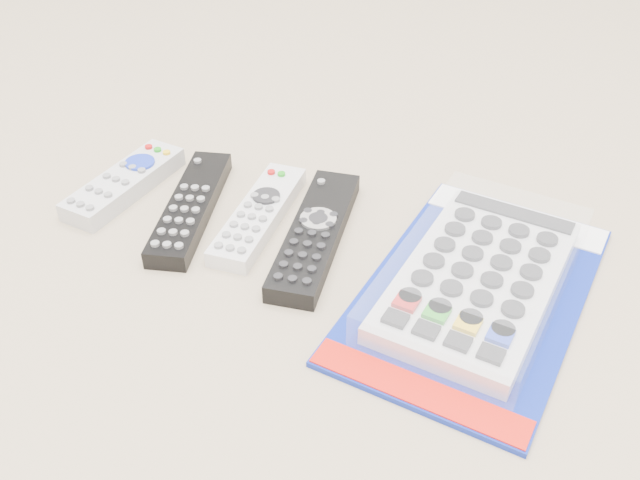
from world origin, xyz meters
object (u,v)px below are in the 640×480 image
(remote_small_grey, at_px, (124,183))
(remote_slim_black, at_px, (191,207))
(remote_large_black, at_px, (315,234))
(remote_silver_dvd, at_px, (259,214))
(jumbo_remote_packaged, at_px, (479,277))

(remote_small_grey, xyz_separation_m, remote_slim_black, (0.09, -0.02, -0.00))
(remote_small_grey, xyz_separation_m, remote_large_black, (0.24, -0.03, -0.00))
(remote_small_grey, bearing_deg, remote_large_black, 5.30)
(remote_silver_dvd, xyz_separation_m, jumbo_remote_packaged, (0.24, -0.04, 0.01))
(remote_small_grey, height_order, remote_large_black, remote_small_grey)
(remote_silver_dvd, distance_m, remote_large_black, 0.07)
(remote_slim_black, height_order, remote_silver_dvd, remote_slim_black)
(remote_slim_black, distance_m, remote_silver_dvd, 0.08)
(remote_small_grey, height_order, remote_slim_black, remote_small_grey)
(remote_small_grey, bearing_deg, remote_slim_black, -0.40)
(remote_silver_dvd, height_order, jumbo_remote_packaged, jumbo_remote_packaged)
(remote_small_grey, bearing_deg, jumbo_remote_packaged, 3.97)
(remote_silver_dvd, bearing_deg, remote_small_grey, 177.93)
(remote_silver_dvd, height_order, remote_large_black, remote_large_black)
(remote_small_grey, xyz_separation_m, jumbo_remote_packaged, (0.41, -0.05, 0.01))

